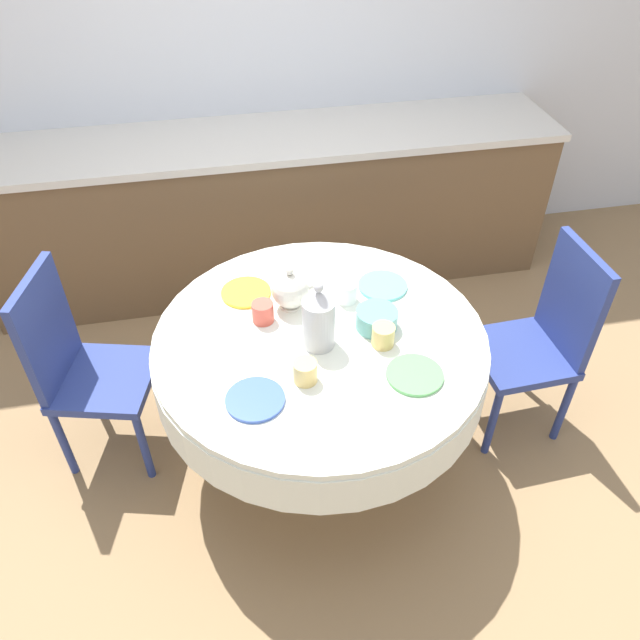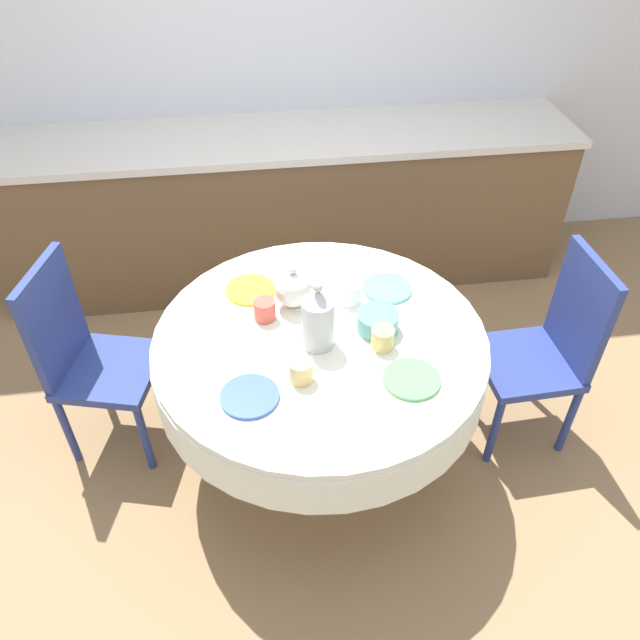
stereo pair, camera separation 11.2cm
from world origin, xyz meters
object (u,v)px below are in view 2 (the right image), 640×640
at_px(chair_left, 548,345).
at_px(coffee_carafe, 318,319).
at_px(chair_right, 87,353).
at_px(teapot, 294,289).

bearing_deg(chair_left, coffee_carafe, 92.47).
height_order(chair_right, teapot, chair_right).
bearing_deg(chair_right, teapot, 100.91).
relative_size(coffee_carafe, teapot, 1.38).
xyz_separation_m(chair_left, coffee_carafe, (-1.02, -0.08, 0.34)).
relative_size(chair_left, teapot, 4.49).
xyz_separation_m(chair_left, chair_right, (-1.98, 0.22, 0.00)).
bearing_deg(teapot, chair_left, -8.22).
bearing_deg(coffee_carafe, chair_right, 162.58).
bearing_deg(coffee_carafe, chair_left, 4.71).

